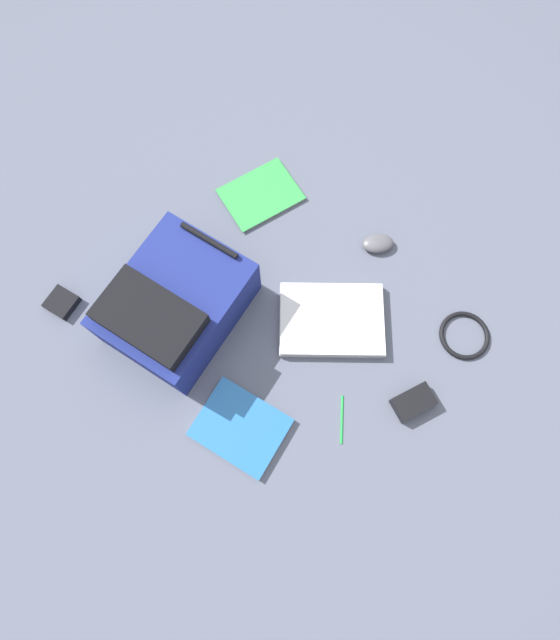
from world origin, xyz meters
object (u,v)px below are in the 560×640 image
Objects in this scene: laptop at (332,320)px; book_red at (261,195)px; backpack at (175,305)px; power_brick at (413,402)px; pen_black at (342,419)px; cable_coil at (464,335)px; earbud_pouch at (62,303)px; computer_mouse at (378,243)px; book_comic at (240,427)px.

laptop is 0.47m from book_red.
power_brick is at bearing 30.93° from backpack.
backpack is at bearing -149.07° from power_brick.
power_brick is 0.20m from pen_black.
power_brick is at bearing -78.21° from cable_coil.
backpack is 0.36m from earbud_pouch.
cable_coil is at bearing 45.63° from laptop.
power_brick reaches higher than earbud_pouch.
backpack reaches higher than cable_coil.
earbud_pouch is at bearing -84.29° from computer_mouse.
computer_mouse is at bearing 110.95° from laptop.
earbud_pouch reaches higher than cable_coil.
power_brick reaches higher than book_comic.
pen_black is at bearing -33.57° from laptop.
book_red is at bearing 138.55° from book_comic.
power_brick reaches higher than computer_mouse.
book_comic reaches higher than pen_black.
book_comic reaches higher than book_red.
power_brick is 1.06m from earbud_pouch.
computer_mouse is 0.96m from earbud_pouch.
computer_mouse is 0.49m from power_brick.
book_comic reaches higher than cable_coil.
laptop is at bearing -175.41° from power_brick.
cable_coil reaches higher than pen_black.
book_red is at bearing 169.03° from laptop.
backpack is 4.21× the size of power_brick.
computer_mouse is (-0.10, 0.27, 0.00)m from laptop.
book_red is (-0.46, 0.09, -0.01)m from laptop.
laptop is at bearing 49.90° from backpack.
book_comic is 0.70m from cable_coil.
computer_mouse is 1.21× the size of earbud_pouch.
cable_coil is at bearing 47.45° from earbud_pouch.
laptop reaches higher than book_red.
pen_black is at bearing 56.77° from book_comic.
laptop is 0.80m from earbud_pouch.
cable_coil is 1.32× the size of power_brick.
backpack reaches higher than book_red.
laptop reaches higher than pen_black.
pen_black is (0.15, 0.24, -0.01)m from book_comic.
cable_coil is (0.27, 0.28, -0.01)m from laptop.
backpack reaches higher than book_comic.
book_comic is 0.65m from earbud_pouch.
pen_black is at bearing 19.03° from backpack.
backpack reaches higher than earbud_pouch.
computer_mouse reaches higher than book_comic.
laptop is 2.85× the size of pen_black.
cable_coil is (0.56, 0.62, -0.09)m from backpack.
book_comic is 1.96× the size of cable_coil.
computer_mouse is at bearing 63.63° from earbud_pouch.
power_brick is at bearing -4.63° from book_red.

